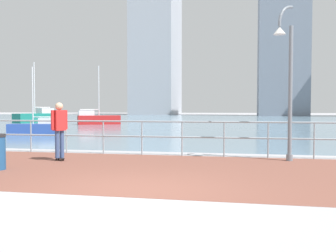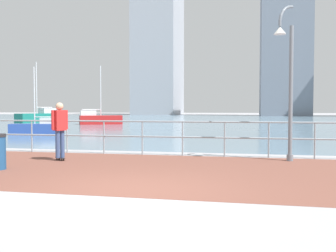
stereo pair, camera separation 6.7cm
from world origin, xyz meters
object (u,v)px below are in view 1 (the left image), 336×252
sailboat_teal (35,128)px  sailboat_gray (36,117)px  skateboarder (59,126)px  sailboat_white (97,119)px  lamppost (287,75)px

sailboat_teal → sailboat_gray: size_ratio=0.60×
skateboarder → sailboat_white: (-9.31, 25.99, -0.50)m
skateboarder → sailboat_white: size_ratio=0.30×
sailboat_gray → sailboat_white: bearing=-20.9°
skateboarder → sailboat_gray: bearing=121.8°
skateboarder → sailboat_teal: size_ratio=0.42×
sailboat_gray → sailboat_teal: bearing=-59.5°
sailboat_teal → skateboarder: bearing=-56.1°
skateboarder → sailboat_gray: (-18.23, 29.40, -0.40)m
lamppost → sailboat_teal: 17.35m
sailboat_teal → lamppost: bearing=-34.8°
lamppost → sailboat_gray: (-24.96, 28.18, -1.90)m
sailboat_teal → sailboat_white: 15.08m
lamppost → sailboat_teal: lamppost is taller
lamppost → skateboarder: lamppost is taller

